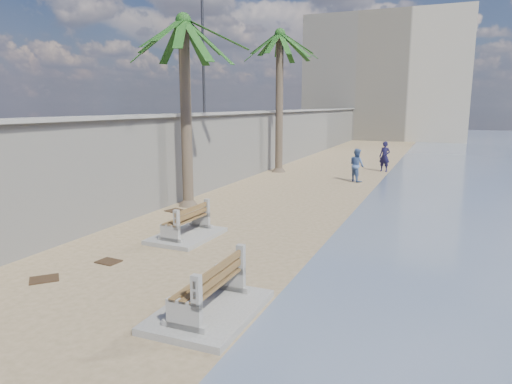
% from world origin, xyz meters
% --- Properties ---
extents(ground_plane, '(140.00, 140.00, 0.00)m').
position_xyz_m(ground_plane, '(0.00, 0.00, 0.00)').
color(ground_plane, '#917959').
extents(seawall, '(0.45, 70.00, 3.50)m').
position_xyz_m(seawall, '(-5.20, 20.00, 1.75)').
color(seawall, gray).
rests_on(seawall, ground_plane).
extents(wall_cap, '(0.80, 70.00, 0.12)m').
position_xyz_m(wall_cap, '(-5.20, 20.00, 3.55)').
color(wall_cap, gray).
rests_on(wall_cap, seawall).
extents(end_building, '(18.00, 12.00, 14.00)m').
position_xyz_m(end_building, '(-2.00, 52.00, 7.00)').
color(end_building, '#B7AA93').
rests_on(end_building, ground_plane).
extents(bench_near, '(1.72, 2.51, 1.05)m').
position_xyz_m(bench_near, '(1.08, 0.91, 0.46)').
color(bench_near, gray).
rests_on(bench_near, ground_plane).
extents(bench_far, '(1.64, 2.35, 0.96)m').
position_xyz_m(bench_far, '(-2.01, 5.17, 0.42)').
color(bench_far, gray).
rests_on(bench_far, ground_plane).
extents(palm_mid, '(5.00, 5.00, 7.92)m').
position_xyz_m(palm_mid, '(-4.29, 9.08, 6.93)').
color(palm_mid, brown).
rests_on(palm_mid, ground_plane).
extents(palm_back, '(5.00, 5.00, 8.84)m').
position_xyz_m(palm_back, '(-4.16, 19.31, 7.81)').
color(palm_back, brown).
rests_on(palm_back, ground_plane).
extents(streetlight, '(0.28, 0.28, 5.12)m').
position_xyz_m(streetlight, '(-5.10, 12.00, 6.64)').
color(streetlight, '#2D2D33').
rests_on(streetlight, wall_cap).
extents(person_a, '(0.86, 0.70, 2.08)m').
position_xyz_m(person_a, '(1.66, 21.90, 1.04)').
color(person_a, '#171336').
rests_on(person_a, ground_plane).
extents(person_b, '(1.17, 1.16, 1.92)m').
position_xyz_m(person_b, '(0.80, 17.54, 0.96)').
color(person_b, '#486295').
rests_on(person_b, ground_plane).
extents(debris_b, '(0.79, 0.80, 0.03)m').
position_xyz_m(debris_b, '(-3.27, 1.00, 0.01)').
color(debris_b, '#382616').
rests_on(debris_b, ground_plane).
extents(debris_c, '(0.89, 0.78, 0.03)m').
position_xyz_m(debris_c, '(-4.19, 8.06, 0.01)').
color(debris_c, '#382616').
rests_on(debris_c, ground_plane).
extents(debris_d, '(0.60, 0.50, 0.03)m').
position_xyz_m(debris_d, '(-2.72, 2.53, 0.01)').
color(debris_d, '#382616').
rests_on(debris_d, ground_plane).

